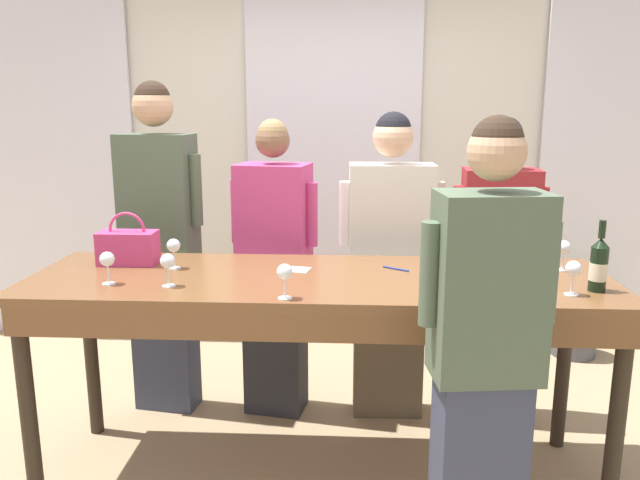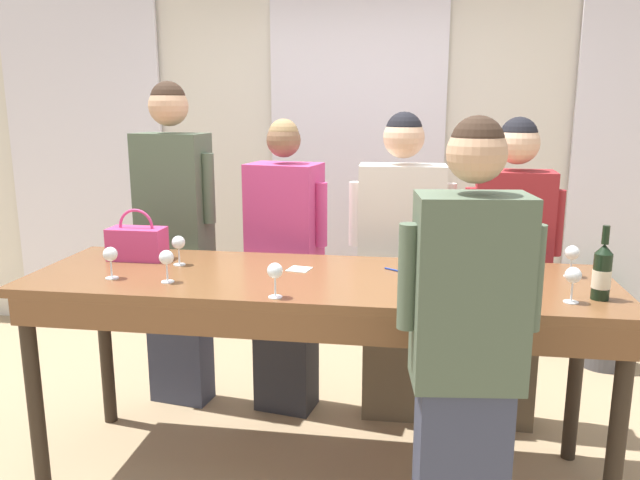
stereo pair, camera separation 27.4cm
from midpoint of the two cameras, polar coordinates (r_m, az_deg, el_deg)
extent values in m
plane|color=tan|center=(3.24, 2.35, -20.54)|extent=(18.00, 18.00, 0.00)
cube|color=silver|center=(4.63, 5.16, 7.85)|extent=(12.00, 0.06, 2.80)
cube|color=white|center=(5.15, -19.16, 7.06)|extent=(1.25, 0.03, 2.69)
cube|color=white|center=(4.57, 5.10, 7.09)|extent=(1.25, 0.03, 2.69)
cube|color=brown|center=(2.83, 2.53, -3.74)|extent=(2.63, 0.81, 0.04)
cube|color=brown|center=(2.49, 1.53, -7.99)|extent=(2.53, 0.03, 0.12)
cylinder|color=#2D2319|center=(3.11, -22.35, -13.05)|extent=(0.07, 0.07, 0.96)
cylinder|color=#2D2319|center=(2.87, 28.14, -15.84)|extent=(0.07, 0.07, 0.96)
cylinder|color=#2D2319|center=(3.64, -17.02, -8.88)|extent=(0.07, 0.07, 0.96)
cylinder|color=#2D2319|center=(3.43, 24.54, -10.79)|extent=(0.07, 0.07, 0.96)
cylinder|color=black|center=(2.77, 26.99, -3.04)|extent=(0.07, 0.07, 0.19)
cone|color=black|center=(2.75, 27.22, -0.76)|extent=(0.07, 0.07, 0.04)
cylinder|color=black|center=(2.74, 27.33, 0.39)|extent=(0.03, 0.03, 0.07)
cylinder|color=beige|center=(2.78, 26.97, -3.22)|extent=(0.07, 0.07, 0.07)
cube|color=#C63870|center=(3.21, -14.05, -0.35)|extent=(0.28, 0.14, 0.16)
torus|color=#C63870|center=(3.19, -14.13, 1.17)|extent=(0.18, 0.01, 0.18)
cylinder|color=white|center=(3.12, 17.71, -2.37)|extent=(0.06, 0.06, 0.00)
cylinder|color=white|center=(3.11, 17.76, -1.62)|extent=(0.01, 0.01, 0.08)
sphere|color=white|center=(3.10, 17.84, -0.40)|extent=(0.06, 0.06, 0.06)
cylinder|color=white|center=(2.86, 19.99, -3.89)|extent=(0.06, 0.06, 0.00)
cylinder|color=white|center=(2.85, 20.05, -3.08)|extent=(0.01, 0.01, 0.08)
sphere|color=white|center=(2.83, 20.15, -1.76)|extent=(0.06, 0.06, 0.06)
cylinder|color=white|center=(2.78, -11.04, -3.80)|extent=(0.06, 0.06, 0.00)
cylinder|color=white|center=(2.77, -11.08, -2.96)|extent=(0.01, 0.01, 0.08)
sphere|color=white|center=(2.75, -11.13, -1.60)|extent=(0.06, 0.06, 0.06)
cylinder|color=white|center=(2.52, -1.00, -5.27)|extent=(0.06, 0.06, 0.00)
cylinder|color=white|center=(2.51, -1.00, -4.35)|extent=(0.01, 0.01, 0.08)
sphere|color=white|center=(2.49, -1.00, -2.86)|extent=(0.06, 0.06, 0.06)
cylinder|color=white|center=(3.09, 24.31, -3.07)|extent=(0.06, 0.06, 0.00)
cylinder|color=white|center=(3.08, 24.38, -2.31)|extent=(0.01, 0.01, 0.08)
sphere|color=white|center=(3.06, 24.49, -1.08)|extent=(0.06, 0.06, 0.06)
cylinder|color=white|center=(2.90, -15.95, -3.39)|extent=(0.06, 0.06, 0.00)
cylinder|color=white|center=(2.89, -16.00, -2.58)|extent=(0.01, 0.01, 0.08)
sphere|color=white|center=(2.87, -16.08, -1.27)|extent=(0.06, 0.06, 0.06)
cylinder|color=white|center=(2.70, 24.71, -5.22)|extent=(0.06, 0.06, 0.00)
cylinder|color=white|center=(2.69, 24.79, -4.35)|extent=(0.01, 0.01, 0.08)
sphere|color=white|center=(2.67, 24.92, -2.96)|extent=(0.06, 0.06, 0.06)
cylinder|color=white|center=(2.56, 19.34, -5.72)|extent=(0.06, 0.06, 0.00)
cylinder|color=white|center=(2.55, 19.41, -4.81)|extent=(0.01, 0.01, 0.08)
sphere|color=white|center=(2.53, 19.52, -3.35)|extent=(0.06, 0.06, 0.06)
cylinder|color=white|center=(3.07, -10.25, -2.25)|extent=(0.06, 0.06, 0.00)
cylinder|color=white|center=(3.06, -10.28, -1.48)|extent=(0.01, 0.01, 0.08)
sphere|color=white|center=(3.04, -10.33, -0.24)|extent=(0.06, 0.06, 0.06)
sphere|color=maroon|center=(3.04, -10.32, -0.39)|extent=(0.04, 0.04, 0.04)
cube|color=white|center=(2.93, 0.76, -2.72)|extent=(0.12, 0.12, 0.00)
cylinder|color=#193399|center=(2.94, 9.72, -2.81)|extent=(0.12, 0.08, 0.01)
cube|color=#383D51|center=(3.81, -10.68, -8.06)|extent=(0.37, 0.23, 0.89)
cube|color=#4C5B47|center=(3.61, -11.19, 3.94)|extent=(0.43, 0.27, 0.71)
sphere|color=tan|center=(3.57, -11.53, 11.91)|extent=(0.22, 0.22, 0.22)
sphere|color=#332319|center=(3.57, -11.56, 12.53)|extent=(0.19, 0.19, 0.19)
cylinder|color=#4C5B47|center=(3.50, -7.97, 4.68)|extent=(0.08, 0.08, 0.39)
cylinder|color=#4C5B47|center=(3.71, -14.29, 4.85)|extent=(0.08, 0.08, 0.39)
cube|color=#28282D|center=(3.67, -0.96, -9.38)|extent=(0.36, 0.28, 0.80)
cube|color=#C63D7A|center=(3.47, -1.00, 1.75)|extent=(0.43, 0.33, 0.64)
sphere|color=brown|center=(3.41, -1.03, 9.12)|extent=(0.19, 0.19, 0.19)
sphere|color=#93754C|center=(3.41, -1.03, 9.67)|extent=(0.16, 0.16, 0.16)
cylinder|color=#C63D7A|center=(3.39, 2.40, 2.32)|extent=(0.08, 0.08, 0.35)
cylinder|color=#C63D7A|center=(3.53, -4.27, 2.71)|extent=(0.08, 0.08, 0.35)
cube|color=brown|center=(3.62, 9.32, -9.83)|extent=(0.39, 0.20, 0.81)
cube|color=silver|center=(3.42, 9.74, 1.46)|extent=(0.46, 0.24, 0.64)
sphere|color=#DBAD89|center=(3.36, 10.03, 9.21)|extent=(0.22, 0.22, 0.22)
sphere|color=black|center=(3.36, 10.06, 9.86)|extent=(0.19, 0.19, 0.19)
cylinder|color=silver|center=(3.43, 13.95, 2.12)|extent=(0.07, 0.07, 0.35)
cylinder|color=silver|center=(3.41, 5.57, 2.36)|extent=(0.07, 0.07, 0.35)
cube|color=brown|center=(3.68, 18.57, -10.07)|extent=(0.34, 0.21, 0.79)
cube|color=maroon|center=(3.48, 19.37, 0.83)|extent=(0.41, 0.25, 0.63)
sphere|color=#DBAD89|center=(3.43, 19.92, 8.32)|extent=(0.22, 0.22, 0.22)
sphere|color=black|center=(3.42, 19.97, 8.95)|extent=(0.19, 0.19, 0.19)
cylinder|color=maroon|center=(3.51, 22.96, 1.42)|extent=(0.07, 0.07, 0.35)
cylinder|color=maroon|center=(3.45, 15.83, 1.76)|extent=(0.07, 0.07, 0.35)
cube|color=#4C5B47|center=(2.17, 17.08, -4.58)|extent=(0.39, 0.27, 0.65)
sphere|color=tan|center=(2.09, 17.88, 7.55)|extent=(0.19, 0.19, 0.19)
sphere|color=#332319|center=(2.08, 17.94, 8.48)|extent=(0.17, 0.17, 0.17)
cylinder|color=#4C5B47|center=(2.11, 11.79, -3.36)|extent=(0.08, 0.08, 0.36)
cylinder|color=#4C5B47|center=(2.22, 22.27, -3.28)|extent=(0.08, 0.08, 0.36)
cylinder|color=#4C4C51|center=(4.80, 25.95, -9.14)|extent=(0.30, 0.30, 0.20)
ellipsoid|color=#38753D|center=(4.71, 26.28, -5.89)|extent=(0.29, 0.29, 0.41)
camera|label=1|loc=(0.14, -87.26, 0.60)|focal=35.00mm
camera|label=2|loc=(0.14, 92.74, -0.60)|focal=35.00mm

